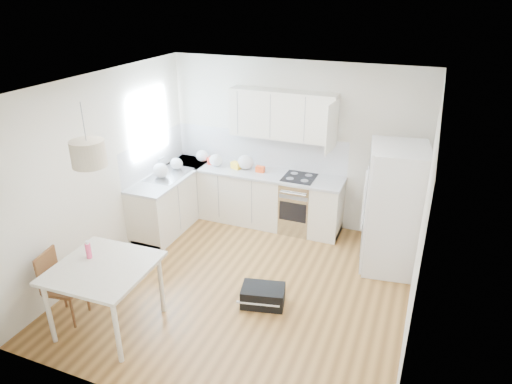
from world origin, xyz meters
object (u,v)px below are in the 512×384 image
at_px(refrigerator, 395,209).
at_px(dining_chair, 65,287).
at_px(dining_table, 104,273).
at_px(gym_bag, 263,296).

relative_size(refrigerator, dining_chair, 2.01).
xyz_separation_m(refrigerator, dining_table, (-2.89, -2.58, -0.16)).
distance_m(dining_table, dining_chair, 0.64).
bearing_deg(gym_bag, dining_chair, -165.08).
bearing_deg(refrigerator, dining_chair, -150.69).
height_order(dining_table, dining_chair, dining_chair).
height_order(dining_table, gym_bag, dining_table).
xyz_separation_m(refrigerator, dining_chair, (-3.46, -2.63, -0.45)).
bearing_deg(dining_table, gym_bag, 32.38).
relative_size(dining_table, dining_chair, 1.22).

